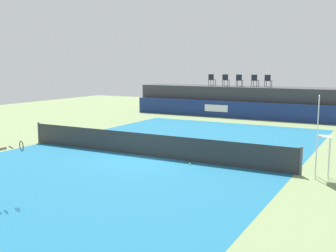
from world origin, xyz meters
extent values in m
plane|color=#6B7F51|center=(0.00, 3.00, 0.00)|extent=(48.00, 48.00, 0.00)
cube|color=#16597A|center=(0.00, 0.00, 0.00)|extent=(12.00, 22.00, 0.00)
cube|color=navy|center=(0.00, 13.50, 0.60)|extent=(18.00, 0.20, 1.20)
cube|color=white|center=(-2.34, 13.39, 0.66)|extent=(1.80, 0.02, 0.50)
cube|color=#38383D|center=(0.00, 15.30, 1.10)|extent=(18.00, 2.80, 2.20)
cylinder|color=#1E232D|center=(-3.23, 15.40, 2.42)|extent=(0.04, 0.04, 0.44)
cylinder|color=#1E232D|center=(-3.63, 15.41, 2.42)|extent=(0.04, 0.04, 0.44)
cylinder|color=#1E232D|center=(-3.24, 15.00, 2.42)|extent=(0.04, 0.04, 0.44)
cylinder|color=#1E232D|center=(-3.64, 15.01, 2.42)|extent=(0.04, 0.04, 0.44)
cube|color=#1E232D|center=(-3.44, 15.21, 2.66)|extent=(0.45, 0.45, 0.03)
cube|color=#1E232D|center=(-3.44, 15.00, 2.88)|extent=(0.44, 0.04, 0.42)
cylinder|color=#1E232D|center=(-2.13, 15.46, 2.42)|extent=(0.04, 0.04, 0.44)
cylinder|color=#1E232D|center=(-2.53, 15.43, 2.42)|extent=(0.04, 0.04, 0.44)
cylinder|color=#1E232D|center=(-2.10, 15.05, 2.42)|extent=(0.04, 0.04, 0.44)
cylinder|color=#1E232D|center=(-2.50, 15.02, 2.42)|extent=(0.04, 0.04, 0.44)
cube|color=#1E232D|center=(-2.31, 15.24, 2.66)|extent=(0.47, 0.47, 0.03)
cube|color=#1E232D|center=(-2.30, 15.03, 2.88)|extent=(0.44, 0.06, 0.42)
cylinder|color=#1E232D|center=(-1.04, 15.46, 2.42)|extent=(0.04, 0.04, 0.44)
cylinder|color=#1E232D|center=(-1.45, 15.43, 2.42)|extent=(0.04, 0.04, 0.44)
cylinder|color=#1E232D|center=(-1.01, 15.05, 2.42)|extent=(0.04, 0.04, 0.44)
cylinder|color=#1E232D|center=(-1.42, 15.02, 2.42)|extent=(0.04, 0.04, 0.44)
cube|color=#1E232D|center=(-1.23, 15.24, 2.66)|extent=(0.47, 0.47, 0.03)
cube|color=#1E232D|center=(-1.21, 15.03, 2.88)|extent=(0.44, 0.06, 0.42)
cylinder|color=#1E232D|center=(0.15, 15.54, 2.42)|extent=(0.04, 0.04, 0.44)
cylinder|color=#1E232D|center=(-0.26, 15.56, 2.42)|extent=(0.04, 0.04, 0.44)
cylinder|color=#1E232D|center=(0.12, 15.13, 2.42)|extent=(0.04, 0.04, 0.44)
cylinder|color=#1E232D|center=(-0.28, 15.16, 2.42)|extent=(0.04, 0.04, 0.44)
cube|color=#1E232D|center=(-0.07, 15.35, 2.66)|extent=(0.47, 0.47, 0.03)
cube|color=#1E232D|center=(-0.08, 15.14, 2.88)|extent=(0.44, 0.06, 0.42)
cylinder|color=#1E232D|center=(1.12, 15.54, 2.42)|extent=(0.04, 0.04, 0.44)
cylinder|color=#1E232D|center=(0.72, 15.55, 2.42)|extent=(0.04, 0.04, 0.44)
cylinder|color=#1E232D|center=(1.11, 15.13, 2.42)|extent=(0.04, 0.04, 0.44)
cylinder|color=#1E232D|center=(0.70, 15.15, 2.42)|extent=(0.04, 0.04, 0.44)
cube|color=#1E232D|center=(0.91, 15.34, 2.66)|extent=(0.45, 0.45, 0.03)
cube|color=#1E232D|center=(0.90, 15.13, 2.88)|extent=(0.44, 0.04, 0.42)
cylinder|color=white|center=(7.12, -0.17, 0.70)|extent=(0.04, 0.04, 1.40)
cylinder|color=white|center=(7.06, 0.23, 0.70)|extent=(0.04, 0.04, 1.40)
cylinder|color=white|center=(6.72, -0.23, 0.70)|extent=(0.04, 0.04, 1.40)
cylinder|color=white|center=(6.66, 0.17, 0.70)|extent=(0.04, 0.04, 1.40)
cube|color=white|center=(6.89, 0.00, 1.41)|extent=(0.50, 0.50, 0.03)
cube|color=white|center=(6.69, -0.03, 2.09)|extent=(0.09, 0.44, 1.33)
cube|color=#2D2D2D|center=(0.00, 0.00, 0.47)|extent=(12.40, 0.02, 0.95)
cylinder|color=#4C4C51|center=(-6.20, 0.00, 0.50)|extent=(0.10, 0.10, 1.00)
cylinder|color=#4C4C51|center=(6.20, 0.00, 0.50)|extent=(0.10, 0.10, 1.00)
cylinder|color=black|center=(-0.25, -6.61, 1.53)|extent=(0.29, 0.15, 0.03)
torus|color=black|center=(-0.13, -6.34, 1.53)|extent=(0.29, 0.14, 0.30)
sphere|color=#D8EA33|center=(2.22, -0.48, 0.04)|extent=(0.07, 0.07, 0.07)
camera|label=1|loc=(8.68, -13.96, 3.72)|focal=43.06mm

